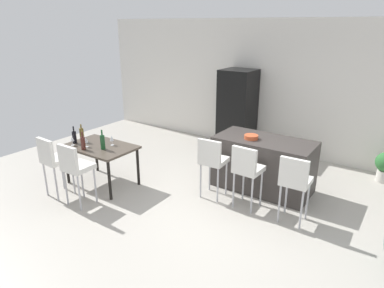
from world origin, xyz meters
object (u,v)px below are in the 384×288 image
at_px(bar_chair_left, 212,159).
at_px(wine_glass_left, 72,139).
at_px(wine_bottle_end, 103,142).
at_px(fruit_bowl, 251,137).
at_px(wine_bottle_far, 82,135).
at_px(dining_chair_far, 75,165).
at_px(wine_glass_corner, 112,139).
at_px(bar_chair_middle, 247,167).
at_px(dining_table, 101,150).
at_px(wine_bottle_right, 83,143).
at_px(bar_chair_right, 295,179).
at_px(wine_bottle_near, 74,137).
at_px(kitchen_island, 263,164).
at_px(refrigerator, 237,111).
at_px(wine_glass_middle, 86,140).
at_px(dining_chair_near, 53,158).

xyz_separation_m(bar_chair_left, wine_glass_left, (-2.33, -0.94, 0.17)).
distance_m(bar_chair_left, wine_bottle_end, 1.90).
bearing_deg(fruit_bowl, wine_bottle_far, -153.05).
height_order(dining_chair_far, wine_bottle_far, wine_bottle_far).
relative_size(wine_bottle_end, wine_glass_corner, 1.98).
distance_m(bar_chair_middle, fruit_bowl, 0.78).
bearing_deg(dining_table, bar_chair_middle, 15.04).
xyz_separation_m(dining_table, fruit_bowl, (2.26, 1.36, 0.29)).
bearing_deg(wine_bottle_right, wine_bottle_end, 36.48).
height_order(dining_table, wine_bottle_right, wine_bottle_right).
height_order(bar_chair_middle, bar_chair_right, same).
xyz_separation_m(wine_bottle_far, wine_glass_left, (0.04, -0.24, -0.01)).
bearing_deg(wine_glass_left, wine_bottle_near, 124.38).
relative_size(kitchen_island, refrigerator, 0.91).
height_order(kitchen_island, wine_bottle_far, wine_bottle_far).
height_order(wine_glass_left, refrigerator, refrigerator).
distance_m(wine_glass_middle, fruit_bowl, 2.86).
xyz_separation_m(bar_chair_right, dining_chair_near, (-3.56, -1.44, 0.00)).
bearing_deg(dining_chair_near, wine_glass_middle, 77.66).
bearing_deg(bar_chair_left, bar_chair_right, -0.00).
relative_size(wine_bottle_far, refrigerator, 0.18).
bearing_deg(dining_chair_near, bar_chair_right, 22.06).
distance_m(wine_bottle_end, fruit_bowl, 2.54).
bearing_deg(wine_glass_middle, bar_chair_right, 13.94).
bearing_deg(dining_table, wine_bottle_end, -26.37).
bearing_deg(dining_table, dining_chair_near, -110.26).
distance_m(kitchen_island, wine_bottle_right, 3.14).
xyz_separation_m(bar_chair_right, wine_glass_left, (-3.70, -0.94, 0.17)).
bearing_deg(dining_table, fruit_bowl, 31.07).
bearing_deg(bar_chair_left, wine_glass_middle, -157.54).
distance_m(bar_chair_right, wine_bottle_far, 3.80).
xyz_separation_m(wine_bottle_far, fruit_bowl, (2.72, 1.38, 0.08)).
height_order(wine_bottle_far, wine_glass_middle, wine_bottle_far).
bearing_deg(wine_bottle_right, wine_bottle_far, 143.73).
bearing_deg(bar_chair_right, wine_bottle_end, -166.12).
relative_size(bar_chair_left, wine_glass_corner, 6.03).
xyz_separation_m(bar_chair_left, wine_glass_corner, (-1.76, -0.54, 0.17)).
bearing_deg(fruit_bowl, wine_glass_middle, -147.56).
relative_size(wine_glass_corner, fruit_bowl, 0.73).
bearing_deg(bar_chair_right, wine_bottle_right, -164.02).
relative_size(bar_chair_left, fruit_bowl, 4.42).
distance_m(wine_bottle_right, wine_glass_middle, 0.13).
distance_m(refrigerator, fruit_bowl, 2.00).
relative_size(wine_bottle_right, wine_glass_left, 1.80).
height_order(bar_chair_right, wine_bottle_end, wine_bottle_end).
xyz_separation_m(bar_chair_left, refrigerator, (-0.76, 2.34, 0.22)).
xyz_separation_m(wine_bottle_right, wine_glass_left, (-0.33, 0.03, 0.01)).
relative_size(dining_chair_far, wine_bottle_near, 3.34).
relative_size(wine_bottle_right, wine_bottle_end, 0.90).
bearing_deg(bar_chair_right, bar_chair_left, 180.00).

